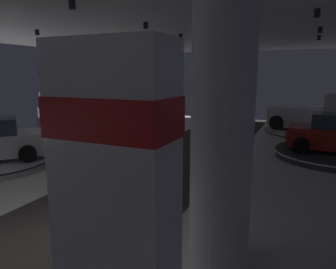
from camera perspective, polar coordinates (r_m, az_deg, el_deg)
The scene contains 10 objects.
ground at distance 7.86m, azimuth -22.23°, elevation -18.75°, with size 24.00×44.00×0.06m.
column_right at distance 6.09m, azimuth 9.61°, elevation 1.21°, with size 1.18×1.18×5.50m.
brand_sign_pylon at distance 3.28m, azimuth -8.98°, elevation -19.79°, with size 1.27×0.66×4.05m.
display_platform_deep_right at distance 20.82m, azimuth 24.66°, elevation 0.05°, with size 5.68×5.68×0.35m.
pickup_truck_deep_right at distance 20.52m, azimuth 25.69°, elevation 2.90°, with size 5.66×4.48×2.30m.
display_platform_far_left at distance 19.96m, azimuth -16.19°, elevation 0.06°, with size 5.68×5.68×0.27m.
pickup_truck_far_left at distance 20.07m, azimuth -16.79°, elevation 3.13°, with size 5.70×4.09×2.30m.
display_platform_far_right at distance 16.32m, azimuth 27.80°, elevation -3.12°, with size 5.39×5.39×0.28m.
visitor_walking_near at distance 13.02m, azimuth 7.23°, elevation -1.84°, with size 0.32×0.32×1.59m.
stanchion_a at distance 8.43m, azimuth -7.25°, elevation -12.88°, with size 0.28×0.28×1.01m.
Camera 1 is at (5.12, -4.61, 3.76)m, focal length 34.20 mm.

